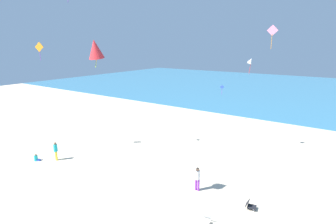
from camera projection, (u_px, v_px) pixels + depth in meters
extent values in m
plane|color=beige|center=(180.00, 157.00, 24.64)|extent=(120.00, 120.00, 0.00)
cube|color=teal|center=(290.00, 89.00, 61.83)|extent=(120.00, 60.00, 0.05)
cube|color=black|center=(252.00, 207.00, 16.75)|extent=(0.59, 0.59, 0.03)
cube|color=black|center=(247.00, 203.00, 16.82)|extent=(0.29, 0.53, 0.38)
cylinder|color=#B7B7BC|center=(255.00, 206.00, 16.93)|extent=(0.02, 0.02, 0.19)
cylinder|color=#B7B7BC|center=(254.00, 211.00, 16.48)|extent=(0.02, 0.02, 0.19)
cube|color=white|center=(205.00, 222.00, 15.30)|extent=(0.62, 0.61, 0.03)
cube|color=white|center=(206.00, 216.00, 15.50)|extent=(0.58, 0.34, 0.44)
cylinder|color=#B7B7BC|center=(199.00, 223.00, 15.31)|extent=(0.02, 0.02, 0.19)
cylinder|color=#19ADB2|center=(36.00, 158.00, 23.76)|extent=(0.43, 0.43, 0.47)
sphere|color=#A87A5B|center=(36.00, 155.00, 23.68)|extent=(0.19, 0.19, 0.19)
cube|color=blue|center=(38.00, 160.00, 23.79)|extent=(0.42, 0.39, 0.14)
cylinder|color=yellow|center=(57.00, 156.00, 23.79)|extent=(0.14, 0.14, 0.83)
cylinder|color=yellow|center=(56.00, 155.00, 23.93)|extent=(0.14, 0.14, 0.83)
cylinder|color=#19ADB2|center=(55.00, 148.00, 23.69)|extent=(0.41, 0.41, 0.62)
sphere|color=#846047|center=(55.00, 143.00, 23.59)|extent=(0.23, 0.23, 0.23)
cylinder|color=purple|center=(198.00, 185.00, 18.83)|extent=(0.15, 0.15, 0.85)
cylinder|color=purple|center=(196.00, 184.00, 18.93)|extent=(0.15, 0.15, 0.85)
cylinder|color=white|center=(198.00, 175.00, 18.70)|extent=(0.36, 0.36, 0.64)
sphere|color=#A87A5B|center=(198.00, 169.00, 18.60)|extent=(0.23, 0.23, 0.23)
cone|color=red|center=(95.00, 49.00, 14.49)|extent=(0.93, 1.07, 1.12)
cylinder|color=#99DB33|center=(96.00, 62.00, 14.66)|extent=(0.04, 0.15, 0.55)
cube|color=pink|center=(273.00, 30.00, 18.42)|extent=(0.72, 0.22, 0.74)
cylinder|color=orange|center=(272.00, 42.00, 18.60)|extent=(0.04, 0.04, 0.98)
cube|color=blue|center=(222.00, 87.00, 34.90)|extent=(0.50, 0.32, 0.56)
cylinder|color=purple|center=(222.00, 92.00, 35.05)|extent=(0.05, 0.05, 0.80)
cone|color=white|center=(250.00, 61.00, 23.82)|extent=(0.65, 0.72, 0.63)
cylinder|color=red|center=(250.00, 69.00, 23.99)|extent=(0.11, 0.16, 0.97)
cube|color=orange|center=(39.00, 47.00, 23.28)|extent=(0.81, 0.33, 0.85)
cylinder|color=purple|center=(40.00, 56.00, 23.45)|extent=(0.07, 0.09, 0.84)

